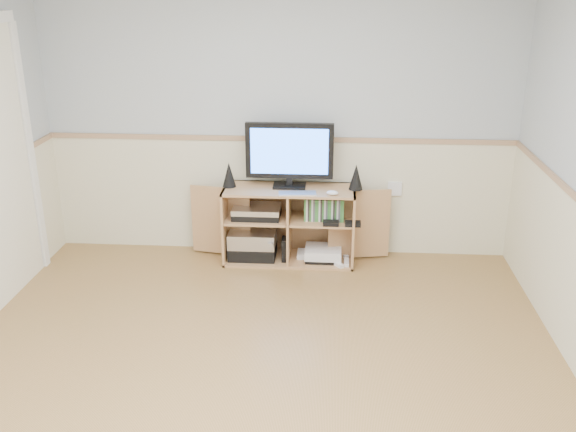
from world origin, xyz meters
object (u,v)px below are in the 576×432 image
object	(u,v)px
keyboard	(297,193)
game_consoles	(322,254)
media_cabinet	(289,222)
monitor	(289,153)

from	to	relation	value
keyboard	game_consoles	world-z (taller)	keyboard
keyboard	game_consoles	bearing A→B (deg)	26.10
media_cabinet	game_consoles	size ratio (longest dim) A/B	3.84
media_cabinet	keyboard	size ratio (longest dim) A/B	5.65
media_cabinet	keyboard	world-z (taller)	keyboard
media_cabinet	monitor	bearing A→B (deg)	-90.00
keyboard	monitor	bearing A→B (deg)	106.96
game_consoles	keyboard	bearing A→B (deg)	-148.53
media_cabinet	game_consoles	bearing A→B (deg)	-12.62
keyboard	game_consoles	distance (m)	0.63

